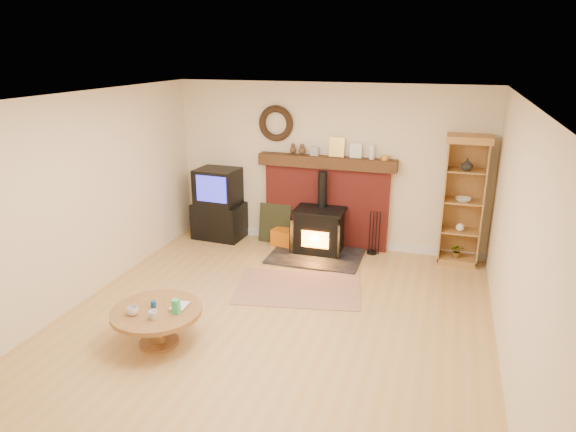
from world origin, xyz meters
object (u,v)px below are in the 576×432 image
(curio_cabinet, at_px, (463,201))
(coffee_table, at_px, (157,316))
(tv_unit, at_px, (219,205))
(wood_stove, at_px, (319,232))

(curio_cabinet, height_order, coffee_table, curio_cabinet)
(tv_unit, xyz_separation_m, coffee_table, (0.76, -3.26, -0.23))
(tv_unit, xyz_separation_m, curio_cabinet, (3.88, 0.09, 0.40))
(tv_unit, distance_m, curio_cabinet, 3.90)
(wood_stove, height_order, coffee_table, wood_stove)
(curio_cabinet, bearing_deg, coffee_table, -132.92)
(tv_unit, bearing_deg, wood_stove, -6.23)
(curio_cabinet, bearing_deg, wood_stove, -172.30)
(tv_unit, bearing_deg, coffee_table, -76.87)
(coffee_table, bearing_deg, curio_cabinet, 47.08)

